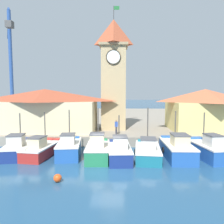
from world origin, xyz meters
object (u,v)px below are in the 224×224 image
(fishing_boat_right_outer, at_px, (207,149))
(warehouse_left, at_px, (45,110))
(fishing_boat_center, at_px, (119,151))
(dock_worker_near_tower, at_px, (116,127))
(fishing_boat_left_outer, at_px, (42,149))
(fishing_boat_mid_left, at_px, (98,150))
(clock_tower, at_px, (114,72))
(warehouse_right, at_px, (205,109))
(fishing_boat_far_left, at_px, (19,148))
(fishing_boat_right_inner, at_px, (177,149))
(fishing_boat_mid_right, at_px, (148,151))
(mooring_buoy, at_px, (58,178))
(port_crane_near, at_px, (11,78))
(fishing_boat_left_inner, at_px, (69,148))

(fishing_boat_right_outer, bearing_deg, warehouse_left, 156.42)
(fishing_boat_center, height_order, dock_worker_near_tower, fishing_boat_center)
(fishing_boat_left_outer, height_order, warehouse_left, warehouse_left)
(fishing_boat_left_outer, bearing_deg, fishing_boat_mid_left, -8.75)
(clock_tower, bearing_deg, fishing_boat_left_outer, -125.25)
(fishing_boat_left_outer, distance_m, dock_worker_near_tower, 8.36)
(fishing_boat_mid_left, xyz_separation_m, warehouse_right, (12.39, 8.84, 2.82))
(fishing_boat_far_left, relative_size, fishing_boat_right_inner, 0.90)
(fishing_boat_mid_right, bearing_deg, fishing_boat_right_inner, 7.41)
(clock_tower, xyz_separation_m, mooring_buoy, (-3.27, -14.45, -8.02))
(fishing_boat_center, distance_m, port_crane_near, 25.54)
(warehouse_left, relative_size, port_crane_near, 0.69)
(fishing_boat_mid_left, height_order, clock_tower, clock_tower)
(fishing_boat_mid_left, xyz_separation_m, clock_tower, (1.15, 9.61, 7.48))
(fishing_boat_mid_right, relative_size, mooring_buoy, 9.70)
(fishing_boat_left_inner, xyz_separation_m, warehouse_left, (-4.42, 7.00, 2.83))
(fishing_boat_right_inner, height_order, fishing_boat_right_outer, fishing_boat_right_inner)
(mooring_buoy, bearing_deg, fishing_boat_right_outer, 24.98)
(port_crane_near, distance_m, dock_worker_near_tower, 21.43)
(fishing_boat_center, xyz_separation_m, fishing_boat_right_inner, (5.02, 0.76, 0.05))
(warehouse_left, distance_m, dock_worker_near_tower, 8.99)
(fishing_boat_far_left, xyz_separation_m, fishing_boat_right_inner, (13.97, -0.05, 0.08))
(warehouse_right, bearing_deg, fishing_boat_center, -139.56)
(fishing_boat_right_inner, distance_m, fishing_boat_right_outer, 2.59)
(fishing_boat_far_left, height_order, fishing_boat_right_outer, fishing_boat_right_outer)
(warehouse_left, height_order, warehouse_right, warehouse_right)
(fishing_boat_left_inner, relative_size, warehouse_right, 0.51)
(fishing_boat_center, relative_size, fishing_boat_right_outer, 0.94)
(fishing_boat_right_inner, height_order, warehouse_left, warehouse_left)
(fishing_boat_far_left, distance_m, fishing_boat_left_inner, 4.48)
(fishing_boat_center, height_order, mooring_buoy, fishing_boat_center)
(fishing_boat_left_inner, bearing_deg, fishing_boat_right_outer, -0.94)
(warehouse_right, xyz_separation_m, port_crane_near, (-27.98, 8.18, 4.44))
(fishing_boat_far_left, relative_size, dock_worker_near_tower, 2.93)
(fishing_boat_left_inner, xyz_separation_m, fishing_boat_mid_left, (2.64, -0.74, 0.02))
(fishing_boat_right_inner, bearing_deg, port_crane_near, 143.84)
(fishing_boat_right_inner, xyz_separation_m, port_crane_near, (-22.46, 16.41, 7.26))
(warehouse_left, bearing_deg, port_crane_near, 132.63)
(fishing_boat_mid_right, distance_m, warehouse_right, 12.16)
(fishing_boat_far_left, distance_m, fishing_boat_right_inner, 13.97)
(fishing_boat_left_outer, bearing_deg, fishing_boat_left_inner, -0.99)
(fishing_boat_left_inner, height_order, fishing_boat_center, fishing_boat_left_inner)
(fishing_boat_right_outer, bearing_deg, fishing_boat_left_outer, 179.05)
(fishing_boat_far_left, relative_size, warehouse_right, 0.55)
(fishing_boat_mid_left, height_order, fishing_boat_right_inner, fishing_boat_mid_left)
(mooring_buoy, bearing_deg, fishing_boat_left_inner, 95.31)
(fishing_boat_right_inner, bearing_deg, fishing_boat_center, -171.44)
(fishing_boat_far_left, distance_m, fishing_boat_mid_right, 11.40)
(fishing_boat_mid_left, relative_size, fishing_boat_right_inner, 0.83)
(fishing_boat_mid_left, xyz_separation_m, dock_worker_near_tower, (1.53, 5.74, 1.09))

